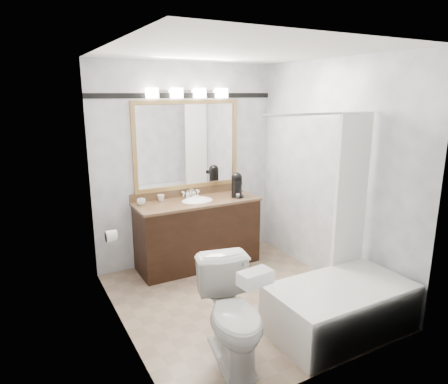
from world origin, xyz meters
The scene contains 15 objects.
room centered at (0.00, 0.00, 1.25)m, with size 2.42×2.62×2.52m.
vanity centered at (0.00, 1.02, 0.44)m, with size 1.53×0.58×0.97m.
mirror centered at (0.00, 1.28, 1.50)m, with size 1.40×0.04×1.10m.
vanity_light_bar centered at (0.00, 1.23, 2.13)m, with size 1.02×0.14×0.12m.
accent_stripe centered at (0.00, 1.29, 2.10)m, with size 2.40×0.01×0.06m, color black.
bathtub centered at (0.55, -0.90, 0.28)m, with size 1.30×0.75×1.96m.
tp_roll centered at (-1.14, 0.66, 0.70)m, with size 0.12×0.12×0.11m, color white.
toilet centered at (-0.53, -0.81, 0.41)m, with size 0.45×0.79×0.81m, color white.
tissue_box centered at (-0.53, -1.12, 0.86)m, with size 0.24×0.13×0.10m, color white.
coffee_maker centered at (0.53, 0.96, 1.01)m, with size 0.17×0.20×0.31m.
cup_left centered at (-0.66, 1.15, 0.89)m, with size 0.10×0.10×0.08m, color white.
cup_right centered at (-0.40, 1.19, 0.89)m, with size 0.09×0.09×0.08m, color white.
soap_bottle_a centered at (-0.05, 1.19, 0.90)m, with size 0.04×0.04×0.10m, color white.
soap_bottle_b centered at (0.05, 1.23, 0.89)m, with size 0.07×0.07×0.08m, color white.
soap_bar centered at (0.03, 1.13, 0.86)m, with size 0.08×0.05×0.03m, color #ECEBC3.
Camera 1 is at (-1.97, -3.29, 2.13)m, focal length 32.00 mm.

